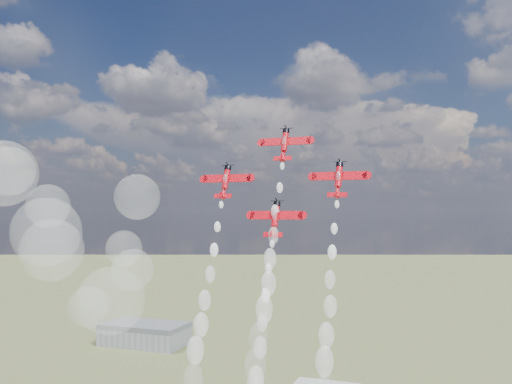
{
  "coord_description": "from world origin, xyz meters",
  "views": [
    {
      "loc": [
        55.62,
        -108.56,
        81.12
      ],
      "look_at": [
        12.2,
        11.95,
        85.59
      ],
      "focal_mm": 38.0,
      "sensor_mm": 36.0,
      "label": 1
    }
  ],
  "objects_px": {
    "plane_lead": "(285,144)",
    "plane_slot": "(275,218)",
    "plane_left": "(226,181)",
    "plane_right": "(339,179)",
    "hangar": "(145,334)"
  },
  "relations": [
    {
      "from": "plane_lead",
      "to": "plane_slot",
      "type": "height_order",
      "value": "plane_lead"
    },
    {
      "from": "plane_right",
      "to": "plane_left",
      "type": "bearing_deg",
      "value": 180.0
    },
    {
      "from": "plane_slot",
      "to": "plane_lead",
      "type": "bearing_deg",
      "value": 90.0
    },
    {
      "from": "hangar",
      "to": "plane_slot",
      "type": "height_order",
      "value": "plane_slot"
    },
    {
      "from": "plane_left",
      "to": "plane_right",
      "type": "xyz_separation_m",
      "value": [
        27.52,
        0.0,
        0.0
      ]
    },
    {
      "from": "plane_lead",
      "to": "plane_slot",
      "type": "relative_size",
      "value": 1.0
    },
    {
      "from": "plane_left",
      "to": "plane_right",
      "type": "height_order",
      "value": "same"
    },
    {
      "from": "hangar",
      "to": "plane_slot",
      "type": "xyz_separation_m",
      "value": [
        138.2,
        -171.86,
        72.99
      ]
    },
    {
      "from": "plane_left",
      "to": "plane_lead",
      "type": "bearing_deg",
      "value": 15.11
    },
    {
      "from": "hangar",
      "to": "plane_lead",
      "type": "relative_size",
      "value": 4.02
    },
    {
      "from": "plane_lead",
      "to": "plane_left",
      "type": "height_order",
      "value": "plane_lead"
    },
    {
      "from": "plane_lead",
      "to": "plane_slot",
      "type": "bearing_deg",
      "value": -90.0
    },
    {
      "from": "plane_right",
      "to": "hangar",
      "type": "bearing_deg",
      "value": 132.1
    },
    {
      "from": "plane_lead",
      "to": "plane_left",
      "type": "bearing_deg",
      "value": -164.89
    },
    {
      "from": "plane_left",
      "to": "plane_slot",
      "type": "distance_m",
      "value": 16.79
    }
  ]
}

